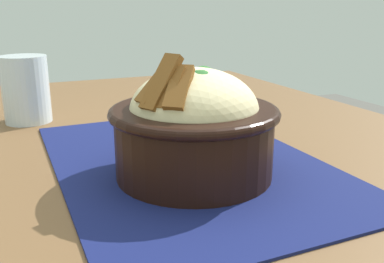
# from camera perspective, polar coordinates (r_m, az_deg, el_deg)

# --- Properties ---
(table) EXTENTS (1.24, 0.84, 0.72)m
(table) POSITION_cam_1_polar(r_m,az_deg,el_deg) (0.57, -2.74, -9.55)
(table) COLOR brown
(table) RESTS_ON ground_plane
(placemat) EXTENTS (0.44, 0.30, 0.00)m
(placemat) POSITION_cam_1_polar(r_m,az_deg,el_deg) (0.52, -0.83, -4.01)
(placemat) COLOR #11194C
(placemat) RESTS_ON table
(bowl) EXTENTS (0.18, 0.18, 0.14)m
(bowl) POSITION_cam_1_polar(r_m,az_deg,el_deg) (0.46, 0.01, 0.78)
(bowl) COLOR black
(bowl) RESTS_ON placemat
(fork) EXTENTS (0.02, 0.14, 0.00)m
(fork) POSITION_cam_1_polar(r_m,az_deg,el_deg) (0.62, -2.86, -0.36)
(fork) COLOR silver
(fork) RESTS_ON placemat
(drinking_glass) EXTENTS (0.07, 0.07, 0.11)m
(drinking_glass) POSITION_cam_1_polar(r_m,az_deg,el_deg) (0.74, -21.18, 4.71)
(drinking_glass) COLOR silver
(drinking_glass) RESTS_ON table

